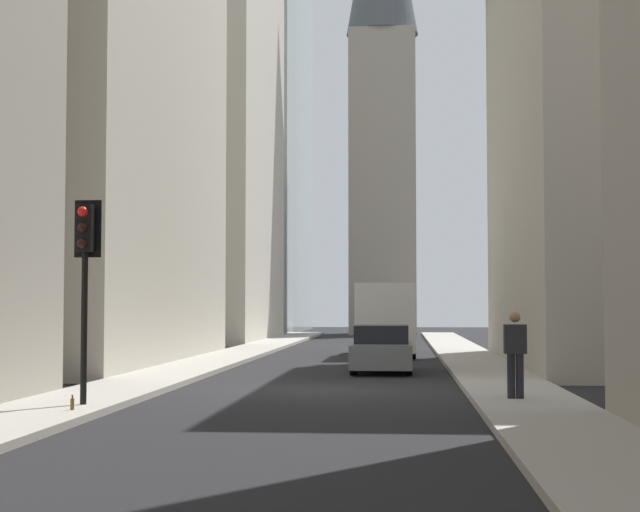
% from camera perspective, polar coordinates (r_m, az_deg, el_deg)
% --- Properties ---
extents(ground_plane, '(135.00, 135.00, 0.00)m').
position_cam_1_polar(ground_plane, '(23.15, -0.14, -7.88)').
color(ground_plane, black).
extents(sidewalk_right, '(90.00, 2.20, 0.14)m').
position_cam_1_polar(sidewalk_right, '(23.95, -11.02, -7.50)').
color(sidewalk_right, '#A8A399').
rests_on(sidewalk_right, ground_plane).
extents(sidewalk_left, '(90.00, 2.20, 0.14)m').
position_cam_1_polar(sidewalk_left, '(23.20, 11.10, -7.64)').
color(sidewalk_left, '#A8A399').
rests_on(sidewalk_left, ground_plane).
extents(building_right_far, '(15.67, 10.50, 31.52)m').
position_cam_1_polar(building_right_far, '(57.85, -8.08, 10.87)').
color(building_right_far, beige).
rests_on(building_right_far, ground_plane).
extents(building_right_midfar, '(17.23, 10.50, 21.76)m').
position_cam_1_polar(building_right_midfar, '(36.34, -15.95, 11.34)').
color(building_right_midfar, beige).
rests_on(building_right_midfar, ground_plane).
extents(church_spire, '(5.06, 5.06, 35.90)m').
position_cam_1_polar(church_spire, '(70.08, 3.68, 10.94)').
color(church_spire, gray).
rests_on(church_spire, ground_plane).
extents(delivery_truck, '(6.46, 2.25, 2.84)m').
position_cam_1_polar(delivery_truck, '(38.76, 3.92, -3.72)').
color(delivery_truck, silver).
rests_on(delivery_truck, ground_plane).
extents(hatchback_grey, '(4.30, 1.78, 1.42)m').
position_cam_1_polar(hatchback_grey, '(29.33, 3.66, -5.53)').
color(hatchback_grey, slate).
rests_on(hatchback_grey, ground_plane).
extents(traffic_light_foreground, '(0.43, 0.52, 3.88)m').
position_cam_1_polar(traffic_light_foreground, '(18.91, -13.65, 0.15)').
color(traffic_light_foreground, black).
rests_on(traffic_light_foreground, sidewalk_right).
extents(pedestrian, '(0.26, 0.44, 1.74)m').
position_cam_1_polar(pedestrian, '(19.92, 11.40, -5.48)').
color(pedestrian, black).
rests_on(pedestrian, sidewalk_left).
extents(discarded_bottle, '(0.07, 0.07, 0.27)m').
position_cam_1_polar(discarded_bottle, '(18.03, -14.35, -8.41)').
color(discarded_bottle, brown).
rests_on(discarded_bottle, sidewalk_right).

